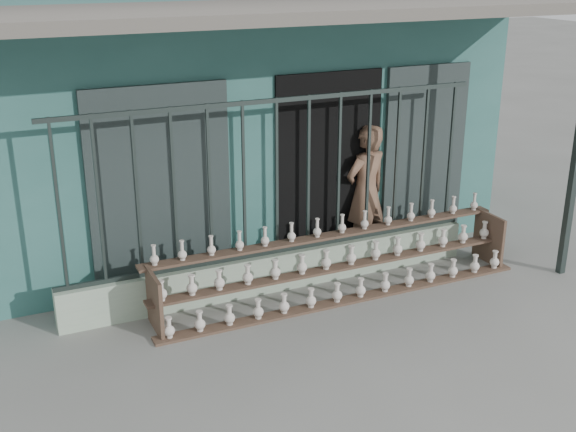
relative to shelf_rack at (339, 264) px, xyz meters
name	(u,v)px	position (x,y,z in m)	size (l,w,h in m)	color
ground	(329,338)	(-0.59, -0.88, -0.36)	(60.00, 60.00, 0.00)	slate
workshop_building	(195,106)	(-0.59, 3.35, 1.26)	(7.40, 6.60, 3.21)	#2E625C
parapet_wall	(277,270)	(-0.59, 0.42, -0.14)	(5.00, 0.20, 0.45)	#A3B99F
security_fence	(277,178)	(-0.59, 0.42, 0.98)	(5.00, 0.04, 1.80)	#283330
shelf_rack	(339,264)	(0.00, 0.00, 0.00)	(4.50, 0.68, 0.85)	brown
elderly_woman	(366,193)	(0.80, 0.81, 0.50)	(0.63, 0.42, 1.74)	brown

